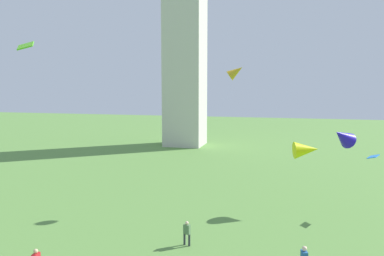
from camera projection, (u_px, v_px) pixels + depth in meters
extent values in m
sphere|color=beige|center=(304.00, 249.00, 18.65)|extent=(0.26, 0.26, 0.26)
cylinder|color=#2D3338|center=(185.00, 239.00, 23.07)|extent=(0.14, 0.14, 0.74)
cylinder|color=#2D3338|center=(189.00, 240.00, 22.91)|extent=(0.14, 0.14, 0.74)
cube|color=#51754C|center=(187.00, 229.00, 22.92)|extent=(0.45, 0.33, 0.59)
sphere|color=beige|center=(187.00, 223.00, 22.87)|extent=(0.22, 0.22, 0.22)
sphere|color=#D8AD84|center=(36.00, 251.00, 18.67)|extent=(0.24, 0.24, 0.24)
cube|color=#53BE1C|center=(26.00, 46.00, 25.38)|extent=(1.68, 1.70, 0.82)
cube|color=#2881EF|center=(373.00, 157.00, 28.34)|extent=(1.06, 1.21, 0.32)
cone|color=#2113B6|center=(343.00, 136.00, 22.70)|extent=(1.92, 1.96, 1.55)
cone|color=#D6E00C|center=(306.00, 150.00, 29.34)|extent=(2.24, 1.77, 1.48)
cone|color=gold|center=(236.00, 72.00, 31.33)|extent=(1.74, 1.21, 1.50)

